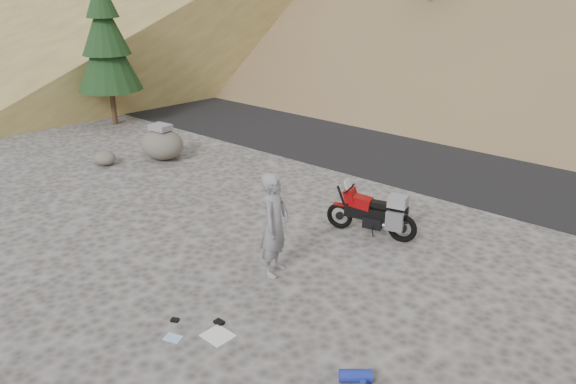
{
  "coord_description": "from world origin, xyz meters",
  "views": [
    {
      "loc": [
        6.18,
        -6.54,
        5.34
      ],
      "look_at": [
        -0.59,
        1.61,
        1.0
      ],
      "focal_mm": 35.0,
      "sensor_mm": 36.0,
      "label": 1
    }
  ],
  "objects": [
    {
      "name": "ground",
      "position": [
        0.0,
        0.0,
        0.0
      ],
      "size": [
        140.0,
        140.0,
        0.0
      ],
      "primitive_type": "plane",
      "color": "#44413F",
      "rests_on": "ground"
    },
    {
      "name": "gear_blue_cloth",
      "position": [
        0.28,
        -2.2,
        0.01
      ],
      "size": [
        0.31,
        0.27,
        0.01
      ],
      "primitive_type": "cube",
      "rotation": [
        0.0,
        0.0,
        0.31
      ],
      "color": "#9BC3EF",
      "rests_on": "ground"
    },
    {
      "name": "motorcycle",
      "position": [
        0.79,
        2.79,
        0.5
      ],
      "size": [
        1.96,
        0.83,
        1.18
      ],
      "rotation": [
        0.0,
        0.0,
        0.23
      ],
      "color": "black",
      "rests_on": "ground"
    },
    {
      "name": "gear_glove_a",
      "position": [
        0.55,
        -1.48,
        0.02
      ],
      "size": [
        0.16,
        0.12,
        0.05
      ],
      "primitive_type": "cube",
      "rotation": [
        0.0,
        0.0,
        -0.01
      ],
      "color": "black",
      "rests_on": "ground"
    },
    {
      "name": "small_rock",
      "position": [
        -7.46,
        1.74,
        0.2
      ],
      "size": [
        0.68,
        0.62,
        0.4
      ],
      "rotation": [
        0.0,
        0.0,
        -0.04
      ],
      "color": "#514D45",
      "rests_on": "ground"
    },
    {
      "name": "man",
      "position": [
        0.19,
        0.3,
        0.0
      ],
      "size": [
        0.67,
        0.83,
        1.96
      ],
      "primitive_type": "imported",
      "rotation": [
        0.0,
        0.0,
        1.88
      ],
      "color": "gray",
      "rests_on": "ground"
    },
    {
      "name": "gear_blue_mat",
      "position": [
        2.96,
        -1.21,
        0.09
      ],
      "size": [
        0.47,
        0.42,
        0.18
      ],
      "primitive_type": "cylinder",
      "rotation": [
        0.0,
        1.57,
        0.67
      ],
      "color": "#192898",
      "rests_on": "ground"
    },
    {
      "name": "boulder",
      "position": [
        -6.63,
        3.14,
        0.46
      ],
      "size": [
        1.46,
        1.28,
        1.05
      ],
      "rotation": [
        0.0,
        0.0,
        -0.11
      ],
      "color": "#514D45",
      "rests_on": "ground"
    },
    {
      "name": "road",
      "position": [
        0.0,
        9.0,
        0.0
      ],
      "size": [
        120.0,
        7.0,
        0.05
      ],
      "primitive_type": "cube",
      "color": "black",
      "rests_on": "ground"
    },
    {
      "name": "gear_white_cloth",
      "position": [
        0.77,
        -1.72,
        0.01
      ],
      "size": [
        0.46,
        0.41,
        0.01
      ],
      "primitive_type": "cube",
      "rotation": [
        0.0,
        0.0,
        -0.06
      ],
      "color": "white",
      "rests_on": "ground"
    },
    {
      "name": "gear_glove_b",
      "position": [
        -0.05,
        -1.89,
        0.02
      ],
      "size": [
        0.15,
        0.14,
        0.04
      ],
      "primitive_type": "cube",
      "rotation": [
        0.0,
        0.0,
        0.47
      ],
      "color": "black",
      "rests_on": "ground"
    },
    {
      "name": "conifer_verge",
      "position": [
        -11.0,
        4.5,
        2.89
      ],
      "size": [
        2.2,
        2.2,
        5.04
      ],
      "color": "#322012",
      "rests_on": "ground"
    }
  ]
}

